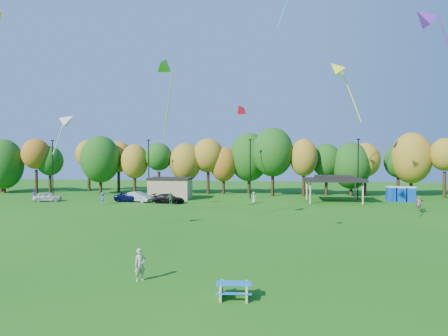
# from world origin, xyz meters

# --- Properties ---
(ground) EXTENTS (160.00, 160.00, 0.00)m
(ground) POSITION_xyz_m (0.00, 0.00, 0.00)
(ground) COLOR #19600F
(ground) RESTS_ON ground
(tree_line) EXTENTS (93.57, 10.55, 11.15)m
(tree_line) POSITION_xyz_m (-1.03, 45.51, 5.91)
(tree_line) COLOR black
(tree_line) RESTS_ON ground
(lamp_posts) EXTENTS (64.50, 0.25, 9.09)m
(lamp_posts) POSITION_xyz_m (2.00, 40.00, 4.90)
(lamp_posts) COLOR black
(lamp_posts) RESTS_ON ground
(utility_building) EXTENTS (6.30, 4.30, 3.25)m
(utility_building) POSITION_xyz_m (-10.00, 38.00, 1.64)
(utility_building) COLOR tan
(utility_building) RESTS_ON ground
(pavilion) EXTENTS (8.20, 6.20, 3.77)m
(pavilion) POSITION_xyz_m (14.00, 37.00, 3.23)
(pavilion) COLOR tan
(pavilion) RESTS_ON ground
(porta_potties) EXTENTS (3.75, 1.55, 2.18)m
(porta_potties) POSITION_xyz_m (23.58, 38.25, 1.10)
(porta_potties) COLOR #0D43B0
(porta_potties) RESTS_ON ground
(picnic_table) EXTENTS (1.74, 1.47, 0.72)m
(picnic_table) POSITION_xyz_m (3.19, -2.44, 0.42)
(picnic_table) COLOR tan
(picnic_table) RESTS_ON ground
(kite_flyer) EXTENTS (0.75, 0.74, 1.74)m
(kite_flyer) POSITION_xyz_m (-2.03, -0.48, 0.87)
(kite_flyer) COLOR #C2AB91
(kite_flyer) RESTS_ON ground
(car_a) EXTENTS (4.14, 2.61, 1.31)m
(car_a) POSITION_xyz_m (-26.84, 33.02, 0.66)
(car_a) COLOR silver
(car_a) RESTS_ON ground
(car_b) EXTENTS (4.62, 2.89, 1.44)m
(car_b) POSITION_xyz_m (-13.69, 33.86, 0.72)
(car_b) COLOR #ACACB1
(car_b) RESTS_ON ground
(car_c) EXTENTS (4.90, 2.44, 1.33)m
(car_c) POSITION_xyz_m (-14.76, 34.19, 0.67)
(car_c) COLOR #0B1044
(car_c) RESTS_ON ground
(car_d) EXTENTS (4.56, 2.09, 1.29)m
(car_d) POSITION_xyz_m (-9.02, 32.92, 0.65)
(car_d) COLOR black
(car_d) RESTS_ON ground
(far_person_0) EXTENTS (1.07, 0.71, 1.69)m
(far_person_0) POSITION_xyz_m (-8.20, 30.90, 0.85)
(far_person_0) COLOR #608D56
(far_person_0) RESTS_ON ground
(far_person_1) EXTENTS (0.72, 0.68, 1.66)m
(far_person_1) POSITION_xyz_m (22.88, 29.36, 0.83)
(far_person_1) COLOR #9E4A5A
(far_person_1) RESTS_ON ground
(far_person_2) EXTENTS (1.05, 1.10, 1.78)m
(far_person_2) POSITION_xyz_m (-29.09, 33.39, 0.89)
(far_person_2) COLOR #504AA4
(far_person_2) RESTS_ON ground
(far_person_3) EXTENTS (0.88, 0.70, 1.58)m
(far_person_3) POSITION_xyz_m (2.79, 34.16, 0.79)
(far_person_3) COLOR #7CA672
(far_person_3) RESTS_ON ground
(far_person_4) EXTENTS (1.10, 0.70, 1.62)m
(far_person_4) POSITION_xyz_m (-17.50, 30.44, 0.81)
(far_person_4) COLOR #444F97
(far_person_4) RESTS_ON ground
(kite_1) EXTENTS (1.22, 1.36, 1.14)m
(kite_1) POSITION_xyz_m (2.73, 8.44, 10.16)
(kite_1) COLOR #FC0E21
(kite_4) EXTENTS (3.31, 1.72, 5.46)m
(kite_4) POSITION_xyz_m (10.40, 13.78, 14.02)
(kite_4) COLOR #E8F81A
(kite_5) EXTENTS (2.27, 1.36, 3.52)m
(kite_5) POSITION_xyz_m (-11.10, 9.26, 9.52)
(kite_5) COLOR #BCBCBC
(kite_7) EXTENTS (1.64, 4.37, 7.42)m
(kite_7) POSITION_xyz_m (-4.29, 13.42, 14.61)
(kite_7) COLOR green
(kite_15) EXTENTS (4.99, 1.81, 8.51)m
(kite_15) POSITION_xyz_m (17.75, 14.64, 18.31)
(kite_15) COLOR purple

